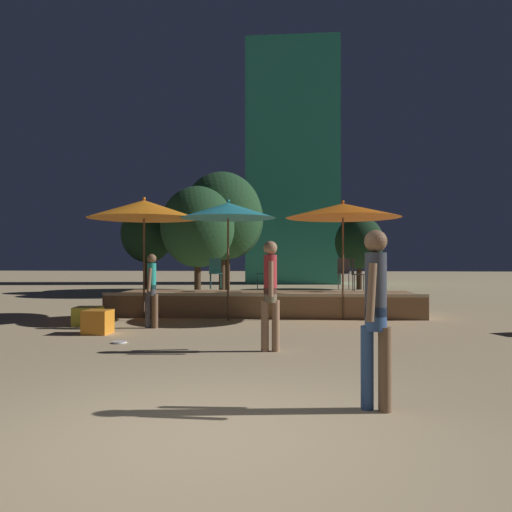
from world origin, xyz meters
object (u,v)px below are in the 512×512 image
object	(u,v)px
background_tree_4	(227,220)
cube_seat_0	(98,322)
cube_seat_2	(88,316)
background_tree_2	(198,227)
background_tree_3	(148,234)
patio_umbrella_0	(228,211)
bistro_chair_3	(215,270)
bistro_chair_2	(344,270)
frisbee_disc	(120,342)
person_2	(152,289)
person_0	(376,310)
background_tree_0	(222,216)
bistro_chair_0	(356,271)
patio_umbrella_1	(343,211)
bistro_chair_1	(266,270)
person_1	(270,290)
background_tree_1	(359,243)
patio_umbrella_2	(144,209)

from	to	relation	value
background_tree_4	cube_seat_0	bearing A→B (deg)	-92.86
cube_seat_0	cube_seat_2	size ratio (longest dim) A/B	0.79
background_tree_2	background_tree_3	size ratio (longest dim) A/B	1.15
patio_umbrella_0	bistro_chair_3	bearing A→B (deg)	106.67
bistro_chair_2	background_tree_2	bearing A→B (deg)	139.25
cube_seat_2	frisbee_disc	xyz separation A→B (m)	(1.58, -2.32, -0.19)
cube_seat_2	cube_seat_0	bearing A→B (deg)	-59.39
person_2	frisbee_disc	size ratio (longest dim) A/B	6.46
person_0	background_tree_2	world-z (taller)	background_tree_2
frisbee_disc	background_tree_3	distance (m)	14.04
frisbee_disc	background_tree_0	xyz separation A→B (m)	(-0.11, 13.45, 3.45)
cube_seat_0	bistro_chair_0	distance (m)	6.99
patio_umbrella_1	cube_seat_2	world-z (taller)	patio_umbrella_1
cube_seat_2	bistro_chair_1	bearing A→B (deg)	40.25
cube_seat_0	person_2	distance (m)	1.40
patio_umbrella_0	bistro_chair_2	bearing A→B (deg)	39.19
bistro_chair_1	frisbee_disc	xyz separation A→B (m)	(-2.32, -5.62, -1.18)
person_0	frisbee_disc	bearing A→B (deg)	159.39
background_tree_3	patio_umbrella_1	bearing A→B (deg)	-50.33
person_2	bistro_chair_0	xyz separation A→B (m)	(4.82, 3.05, 0.32)
person_1	bistro_chair_1	size ratio (longest dim) A/B	2.02
bistro_chair_0	frisbee_disc	xyz separation A→B (m)	(-4.83, -5.05, -1.18)
bistro_chair_3	background_tree_1	world-z (taller)	background_tree_1
patio_umbrella_1	person_2	xyz separation A→B (m)	(-4.36, -1.85, -1.87)
patio_umbrella_0	patio_umbrella_1	size ratio (longest dim) A/B	1.00
cube_seat_0	bistro_chair_3	size ratio (longest dim) A/B	0.58
bistro_chair_1	background_tree_4	bearing A→B (deg)	-170.30
bistro_chair_0	frisbee_disc	world-z (taller)	bistro_chair_0
patio_umbrella_2	background_tree_4	distance (m)	11.57
patio_umbrella_1	background_tree_0	size ratio (longest dim) A/B	0.55
bistro_chair_1	background_tree_0	bearing A→B (deg)	-167.28
bistro_chair_2	frisbee_disc	xyz separation A→B (m)	(-4.59, -6.00, -1.18)
background_tree_2	person_2	bearing A→B (deg)	-84.72
cube_seat_0	person_0	size ratio (longest dim) A/B	0.29
bistro_chair_3	background_tree_0	xyz separation A→B (m)	(-0.93, 7.66, 2.27)
bistro_chair_0	background_tree_1	xyz separation A→B (m)	(1.56, 11.55, 1.16)
bistro_chair_0	background_tree_1	distance (m)	11.71
bistro_chair_2	background_tree_1	xyz separation A→B (m)	(1.80, 10.60, 1.16)
cube_seat_0	person_1	distance (m)	4.04
patio_umbrella_2	cube_seat_0	xyz separation A→B (m)	(-0.14, -2.66, -2.56)
cube_seat_0	background_tree_3	xyz separation A→B (m)	(-2.66, 12.26, 2.43)
background_tree_2	bistro_chair_2	bearing A→B (deg)	-46.60
bistro_chair_3	background_tree_2	world-z (taller)	background_tree_2
patio_umbrella_1	background_tree_4	distance (m)	12.31
bistro_chair_0	bistro_chair_1	size ratio (longest dim) A/B	1.00
person_1	background_tree_2	size ratio (longest dim) A/B	0.40
bistro_chair_2	background_tree_2	size ratio (longest dim) A/B	0.20
patio_umbrella_2	person_1	xyz separation A→B (m)	(3.46, -4.33, -1.79)
bistro_chair_1	cube_seat_2	bearing A→B (deg)	-54.33
cube_seat_2	person_0	world-z (taller)	person_0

